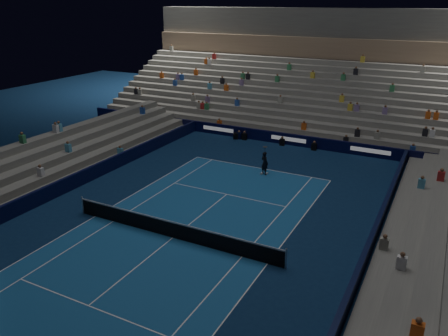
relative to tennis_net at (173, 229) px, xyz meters
name	(u,v)px	position (x,y,z in m)	size (l,w,h in m)	color
ground	(173,238)	(0.00, 0.00, -0.50)	(90.00, 90.00, 0.00)	#0B2144
court_surface	(173,238)	(0.00, 0.00, -0.50)	(10.97, 23.77, 0.01)	#19518C
sponsor_barrier_far	(289,139)	(0.00, 18.50, 0.00)	(44.00, 0.25, 1.00)	black
sponsor_barrier_east	(357,278)	(9.70, 0.00, 0.00)	(0.25, 37.00, 1.00)	black
sponsor_barrier_west	(44,195)	(-9.70, 0.00, 0.00)	(0.25, 37.00, 1.00)	black
grandstand_main	(321,89)	(0.00, 27.90, 2.87)	(44.00, 15.20, 11.20)	slate
grandstand_east	(445,293)	(13.17, 0.00, 0.41)	(5.00, 37.00, 2.50)	slate
grandstand_west	(5,180)	(-13.17, 0.00, 0.41)	(5.00, 37.00, 2.50)	slate
tennis_net	(173,229)	(0.00, 0.00, 0.00)	(12.90, 0.10, 1.10)	#B2B2B7
tennis_player	(265,163)	(0.80, 10.90, 0.36)	(0.63, 0.41, 1.73)	black
broadcast_camera	(236,136)	(-4.91, 17.92, -0.21)	(0.54, 0.93, 0.57)	black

